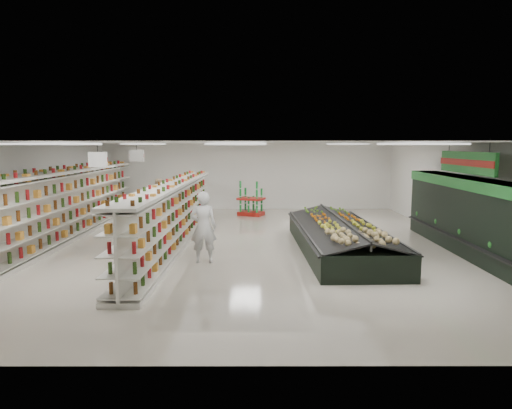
{
  "coord_description": "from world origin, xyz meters",
  "views": [
    {
      "loc": [
        0.39,
        -14.16,
        3.15
      ],
      "look_at": [
        0.41,
        0.05,
        1.27
      ],
      "focal_mm": 32.0,
      "sensor_mm": 36.0,
      "label": 1
    }
  ],
  "objects_px": {
    "gondola_left": "(58,210)",
    "shopper_main": "(203,227)",
    "gondola_center": "(174,217)",
    "shopper_background": "(161,201)",
    "produce_island": "(340,236)",
    "soda_endcap": "(251,200)"
  },
  "relations": [
    {
      "from": "produce_island",
      "to": "shopper_background",
      "type": "distance_m",
      "value": 8.02
    },
    {
      "from": "shopper_background",
      "to": "produce_island",
      "type": "bearing_deg",
      "value": -95.01
    },
    {
      "from": "gondola_left",
      "to": "shopper_main",
      "type": "xyz_separation_m",
      "value": [
        4.98,
        -2.59,
        -0.09
      ]
    },
    {
      "from": "shopper_main",
      "to": "shopper_background",
      "type": "bearing_deg",
      "value": -72.54
    },
    {
      "from": "shopper_main",
      "to": "soda_endcap",
      "type": "bearing_deg",
      "value": -101.99
    },
    {
      "from": "gondola_left",
      "to": "shopper_background",
      "type": "xyz_separation_m",
      "value": [
        2.56,
        3.67,
        -0.16
      ]
    },
    {
      "from": "soda_endcap",
      "to": "shopper_background",
      "type": "distance_m",
      "value": 4.09
    },
    {
      "from": "gondola_center",
      "to": "shopper_main",
      "type": "height_order",
      "value": "gondola_center"
    },
    {
      "from": "gondola_left",
      "to": "produce_island",
      "type": "relative_size",
      "value": 1.98
    },
    {
      "from": "gondola_left",
      "to": "gondola_center",
      "type": "height_order",
      "value": "gondola_left"
    },
    {
      "from": "gondola_left",
      "to": "shopper_main",
      "type": "height_order",
      "value": "gondola_left"
    },
    {
      "from": "gondola_center",
      "to": "shopper_background",
      "type": "bearing_deg",
      "value": 107.95
    },
    {
      "from": "produce_island",
      "to": "shopper_main",
      "type": "xyz_separation_m",
      "value": [
        -3.89,
        -1.33,
        0.51
      ]
    },
    {
      "from": "gondola_center",
      "to": "shopper_background",
      "type": "relative_size",
      "value": 6.32
    },
    {
      "from": "gondola_left",
      "to": "shopper_background",
      "type": "bearing_deg",
      "value": 55.38
    },
    {
      "from": "produce_island",
      "to": "soda_endcap",
      "type": "relative_size",
      "value": 4.76
    },
    {
      "from": "soda_endcap",
      "to": "shopper_main",
      "type": "xyz_separation_m",
      "value": [
        -1.2,
        -8.17,
        0.28
      ]
    },
    {
      "from": "shopper_main",
      "to": "produce_island",
      "type": "bearing_deg",
      "value": -164.83
    },
    {
      "from": "produce_island",
      "to": "gondola_center",
      "type": "bearing_deg",
      "value": 170.99
    },
    {
      "from": "soda_endcap",
      "to": "shopper_background",
      "type": "bearing_deg",
      "value": -152.17
    },
    {
      "from": "gondola_center",
      "to": "produce_island",
      "type": "height_order",
      "value": "gondola_center"
    },
    {
      "from": "gondola_left",
      "to": "soda_endcap",
      "type": "distance_m",
      "value": 8.33
    }
  ]
}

